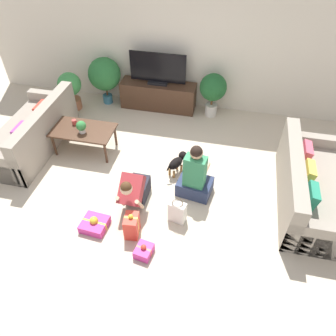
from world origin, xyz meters
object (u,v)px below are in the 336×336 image
(gift_bag_a, at_px, (177,212))
(sofa_right, at_px, (309,188))
(tv_console, at_px, (158,96))
(gift_box_a, at_px, (95,224))
(potted_plant_back_right, at_px, (213,89))
(person_sitting, at_px, (195,177))
(tv, at_px, (158,70))
(person_kneeling, at_px, (134,190))
(tabletop_plant, at_px, (81,127))
(mug, at_px, (74,122))
(coffee_table, at_px, (83,131))
(potted_plant_back_left, at_px, (104,75))
(potted_plant_corner_left, at_px, (70,88))
(gift_box_b, at_px, (132,226))
(dog, at_px, (178,162))
(gift_box_c, at_px, (144,251))
(sofa_left, at_px, (32,134))

(gift_bag_a, bearing_deg, sofa_right, 23.10)
(tv_console, xyz_separation_m, gift_box_a, (-0.14, -3.30, -0.21))
(potted_plant_back_right, distance_m, person_sitting, 2.29)
(tv, bearing_deg, person_kneeling, -83.74)
(potted_plant_back_right, xyz_separation_m, person_sitting, (0.02, -2.27, -0.24))
(gift_bag_a, bearing_deg, gift_box_a, -161.04)
(tabletop_plant, bearing_deg, mug, 139.39)
(coffee_table, height_order, tv, tv)
(tv_console, height_order, tv, tv)
(potted_plant_back_left, bearing_deg, gift_box_a, -73.09)
(potted_plant_back_left, xyz_separation_m, tabletop_plant, (0.21, -1.71, -0.08))
(tv_console, height_order, person_sitting, person_sitting)
(potted_plant_corner_left, xyz_separation_m, person_sitting, (2.91, -1.91, -0.12))
(potted_plant_back_right, distance_m, mug, 2.73)
(gift_box_b, distance_m, mug, 2.35)
(tv_console, bearing_deg, person_kneeling, -83.74)
(sofa_right, bearing_deg, potted_plant_corner_left, 69.75)
(person_sitting, height_order, mug, person_sitting)
(dog, bearing_deg, person_kneeling, 87.78)
(tv, relative_size, gift_bag_a, 3.04)
(gift_box_c, bearing_deg, potted_plant_corner_left, 127.61)
(tv_console, distance_m, gift_bag_a, 3.07)
(tv, bearing_deg, sofa_right, -36.64)
(person_sitting, height_order, gift_box_a, person_sitting)
(dog, xyz_separation_m, mug, (-1.93, 0.33, 0.27))
(sofa_left, relative_size, tv_console, 1.31)
(gift_bag_a, bearing_deg, coffee_table, 147.45)
(potted_plant_corner_left, xyz_separation_m, gift_bag_a, (2.75, -2.49, -0.30))
(gift_box_c, bearing_deg, tabletop_plant, 131.14)
(potted_plant_back_left, xyz_separation_m, person_kneeling, (1.43, -2.70, -0.35))
(person_sitting, height_order, gift_box_c, person_sitting)
(tv_console, bearing_deg, potted_plant_corner_left, -166.73)
(sofa_right, relative_size, tv_console, 1.31)
(tv_console, distance_m, gift_box_b, 3.31)
(person_sitting, bearing_deg, tv_console, -55.04)
(person_sitting, height_order, gift_box_b, person_sitting)
(coffee_table, distance_m, dog, 1.76)
(potted_plant_corner_left, bearing_deg, gift_box_a, -60.60)
(potted_plant_back_left, bearing_deg, tabletop_plant, -82.92)
(potted_plant_back_right, height_order, person_sitting, person_sitting)
(tv_console, bearing_deg, potted_plant_back_left, -177.46)
(gift_box_a, height_order, gift_box_c, gift_box_a)
(tv_console, distance_m, tv, 0.57)
(potted_plant_back_left, bearing_deg, dog, -43.91)
(potted_plant_corner_left, bearing_deg, coffee_table, -56.92)
(coffee_table, xyz_separation_m, mug, (-0.20, 0.11, 0.09))
(person_kneeling, xyz_separation_m, person_sitting, (0.84, 0.43, 0.04))
(tv, relative_size, potted_plant_back_right, 1.25)
(tv_console, distance_m, potted_plant_back_right, 1.17)
(mug, bearing_deg, tv_console, 53.87)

